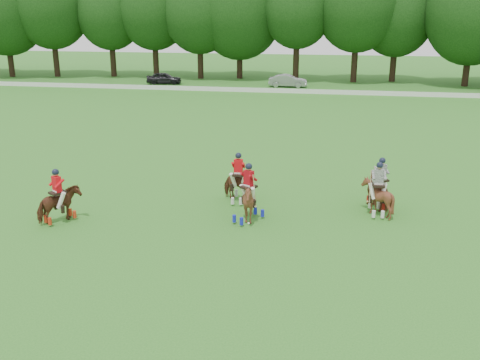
% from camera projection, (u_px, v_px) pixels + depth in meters
% --- Properties ---
extents(ground, '(180.00, 180.00, 0.00)m').
position_uv_depth(ground, '(174.00, 255.00, 17.73)').
color(ground, '#2A6B1E').
rests_on(ground, ground).
extents(tree_line, '(117.98, 14.32, 14.75)m').
position_uv_depth(tree_line, '(300.00, 8.00, 60.29)').
color(tree_line, black).
rests_on(tree_line, ground).
extents(boundary_rail, '(120.00, 0.10, 0.44)m').
position_uv_depth(boundary_rail, '(287.00, 91.00, 53.31)').
color(boundary_rail, white).
rests_on(boundary_rail, ground).
extents(car_left, '(4.02, 2.03, 1.31)m').
position_uv_depth(car_left, '(164.00, 78.00, 59.89)').
color(car_left, black).
rests_on(car_left, ground).
extents(car_mid, '(4.07, 1.46, 1.34)m').
position_uv_depth(car_mid, '(288.00, 81.00, 57.46)').
color(car_mid, gray).
rests_on(car_mid, ground).
extents(polo_red_a, '(1.53, 1.78, 2.12)m').
position_uv_depth(polo_red_a, '(59.00, 204.00, 20.30)').
color(polo_red_a, '#532616').
rests_on(polo_red_a, ground).
extents(polo_red_b, '(1.46, 1.27, 2.15)m').
position_uv_depth(polo_red_b, '(238.00, 185.00, 22.48)').
color(polo_red_b, '#532616').
rests_on(polo_red_b, ground).
extents(polo_red_c, '(1.89, 1.93, 2.32)m').
position_uv_depth(polo_red_c, '(249.00, 201.00, 20.36)').
color(polo_red_c, '#532616').
rests_on(polo_red_c, ground).
extents(polo_stripe_a, '(1.52, 1.78, 2.12)m').
position_uv_depth(polo_stripe_a, '(380.00, 190.00, 21.86)').
color(polo_stripe_a, '#532616').
rests_on(polo_stripe_a, ground).
extents(polo_stripe_b, '(1.27, 1.40, 2.17)m').
position_uv_depth(polo_stripe_b, '(377.00, 196.00, 21.04)').
color(polo_stripe_b, '#532616').
rests_on(polo_stripe_b, ground).
extents(polo_ball, '(0.09, 0.09, 0.09)m').
position_uv_depth(polo_ball, '(249.00, 223.00, 20.26)').
color(polo_ball, white).
rests_on(polo_ball, ground).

